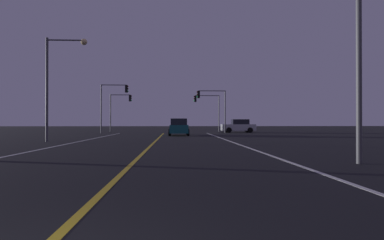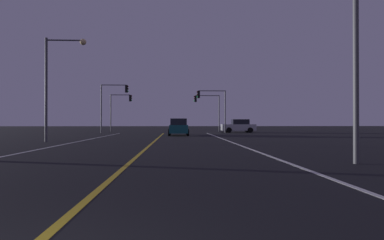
{
  "view_description": "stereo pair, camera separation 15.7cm",
  "coord_description": "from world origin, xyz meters",
  "views": [
    {
      "loc": [
        1.4,
        -2.21,
        1.36
      ],
      "look_at": [
        3.42,
        35.4,
        1.6
      ],
      "focal_mm": 29.32,
      "sensor_mm": 36.0,
      "label": 1
    },
    {
      "loc": [
        1.56,
        -2.21,
        1.36
      ],
      "look_at": [
        3.42,
        35.4,
        1.6
      ],
      "focal_mm": 29.32,
      "sensor_mm": 36.0,
      "label": 2
    }
  ],
  "objects": [
    {
      "name": "traffic_light_far_right",
      "position": [
        5.78,
        41.6,
        3.84
      ],
      "size": [
        3.64,
        0.36,
        5.12
      ],
      "rotation": [
        0.0,
        0.0,
        3.14
      ],
      "color": "#4C4C51",
      "rests_on": "ground"
    },
    {
      "name": "lane_edge_left",
      "position": [
        -5.25,
        14.8,
        0.0
      ],
      "size": [
        0.16,
        41.6,
        0.01
      ],
      "primitive_type": "cube",
      "color": "silver",
      "rests_on": "ground"
    },
    {
      "name": "lane_center_divider",
      "position": [
        0.0,
        14.8,
        0.0
      ],
      "size": [
        0.16,
        41.6,
        0.01
      ],
      "primitive_type": "cube",
      "color": "gold",
      "rests_on": "ground"
    },
    {
      "name": "traffic_light_far_left",
      "position": [
        -6.12,
        41.6,
        3.85
      ],
      "size": [
        3.0,
        0.36,
        5.17
      ],
      "color": "#4C4C51",
      "rests_on": "ground"
    },
    {
      "name": "car_crossing_side",
      "position": [
        9.56,
        37.73,
        0.82
      ],
      "size": [
        4.3,
        2.02,
        1.7
      ],
      "rotation": [
        0.0,
        0.0,
        3.14
      ],
      "color": "black",
      "rests_on": "ground"
    },
    {
      "name": "street_lamp_left_mid",
      "position": [
        -6.67,
        19.7,
        4.65
      ],
      "size": [
        2.8,
        0.44,
        7.14
      ],
      "color": "#4C4C51",
      "rests_on": "ground"
    },
    {
      "name": "traffic_light_near_right",
      "position": [
        5.82,
        36.1,
        3.93
      ],
      "size": [
        3.59,
        0.36,
        5.24
      ],
      "rotation": [
        0.0,
        0.0,
        3.14
      ],
      "color": "#4C4C51",
      "rests_on": "ground"
    },
    {
      "name": "lane_edge_right",
      "position": [
        5.25,
        14.8,
        0.0
      ],
      "size": [
        0.16,
        41.6,
        0.01
      ],
      "primitive_type": "cube",
      "color": "silver",
      "rests_on": "ground"
    },
    {
      "name": "traffic_light_near_left",
      "position": [
        -6.03,
        36.1,
        4.36
      ],
      "size": [
        3.34,
        0.36,
        5.89
      ],
      "color": "#4C4C51",
      "rests_on": "ground"
    },
    {
      "name": "car_ahead_far",
      "position": [
        1.75,
        29.5,
        0.82
      ],
      "size": [
        2.02,
        4.3,
        1.7
      ],
      "rotation": [
        0.0,
        0.0,
        1.57
      ],
      "color": "black",
      "rests_on": "ground"
    },
    {
      "name": "street_lamp_right_near",
      "position": [
        6.68,
        7.67,
        4.59
      ],
      "size": [
        2.73,
        0.44,
        7.05
      ],
      "rotation": [
        0.0,
        0.0,
        3.14
      ],
      "color": "#4C4C51",
      "rests_on": "ground"
    }
  ]
}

